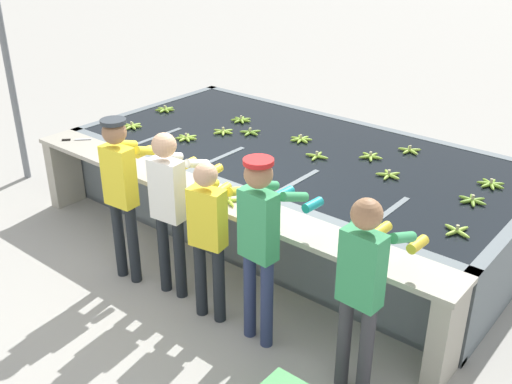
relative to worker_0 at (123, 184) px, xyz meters
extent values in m
plane|color=#A3A099|center=(0.56, 0.38, -1.05)|extent=(80.00, 80.00, 0.00)
cube|color=slate|center=(0.56, 2.14, -1.02)|extent=(5.27, 2.63, 0.06)
cube|color=slate|center=(0.56, 0.89, -0.59)|extent=(5.27, 0.12, 0.91)
cube|color=slate|center=(0.56, 3.39, -0.59)|extent=(5.27, 0.12, 0.91)
cube|color=slate|center=(-2.01, 2.14, -0.59)|extent=(0.12, 2.63, 0.91)
cube|color=black|center=(0.56, 2.14, -0.57)|extent=(5.03, 2.39, 0.85)
cube|color=slate|center=(-1.02, 1.35, -0.59)|extent=(0.06, 0.80, 0.91)
cube|color=slate|center=(0.04, 1.35, -0.59)|extent=(0.06, 0.80, 0.91)
cube|color=slate|center=(1.09, 1.35, -0.59)|extent=(0.06, 0.80, 0.91)
cube|color=slate|center=(2.15, 1.35, -0.59)|extent=(0.06, 0.80, 0.91)
cube|color=#A8A393|center=(0.56, 0.60, -0.16)|extent=(5.27, 0.45, 0.05)
cube|color=#A8A393|center=(-1.97, 0.60, -0.62)|extent=(0.16, 0.41, 0.86)
cube|color=#A8A393|center=(3.10, 0.60, -0.62)|extent=(0.16, 0.41, 0.86)
cylinder|color=#1E2328|center=(-0.10, -0.04, -0.63)|extent=(0.11, 0.11, 0.85)
cylinder|color=#1E2328|center=(0.10, -0.02, -0.63)|extent=(0.11, 0.11, 0.85)
cube|color=yellow|center=(0.00, -0.03, 0.10)|extent=(0.33, 0.19, 0.60)
sphere|color=#896042|center=(0.00, -0.03, 0.54)|extent=(0.23, 0.23, 0.23)
cylinder|color=#282D33|center=(0.00, -0.03, 0.65)|extent=(0.24, 0.24, 0.04)
cylinder|color=yellow|center=(-0.18, 0.20, 0.31)|extent=(0.10, 0.31, 0.18)
cylinder|color=gold|center=(-0.20, 0.45, 0.15)|extent=(0.10, 0.21, 0.08)
cylinder|color=yellow|center=(0.14, 0.23, 0.31)|extent=(0.10, 0.31, 0.18)
cylinder|color=gold|center=(0.12, 0.48, 0.15)|extent=(0.10, 0.21, 0.08)
cylinder|color=#1E2328|center=(0.45, 0.07, -0.63)|extent=(0.11, 0.11, 0.83)
cylinder|color=#1E2328|center=(0.65, 0.09, -0.63)|extent=(0.11, 0.11, 0.83)
cube|color=white|center=(0.55, 0.08, 0.08)|extent=(0.34, 0.20, 0.59)
sphere|color=tan|center=(0.55, 0.08, 0.52)|extent=(0.23, 0.23, 0.23)
cylinder|color=white|center=(0.37, 0.31, 0.29)|extent=(0.11, 0.32, 0.18)
cylinder|color=gold|center=(0.34, 0.56, 0.12)|extent=(0.10, 0.21, 0.08)
cylinder|color=white|center=(0.69, 0.34, 0.29)|extent=(0.11, 0.32, 0.18)
cylinder|color=gold|center=(0.66, 0.59, 0.12)|extent=(0.10, 0.21, 0.08)
cylinder|color=#1E2328|center=(1.00, 0.01, -0.66)|extent=(0.11, 0.11, 0.77)
cylinder|color=#1E2328|center=(1.20, 0.05, -0.66)|extent=(0.11, 0.11, 0.77)
cube|color=yellow|center=(1.10, 0.03, 0.00)|extent=(0.34, 0.22, 0.55)
sphere|color=tan|center=(1.10, 0.03, 0.40)|extent=(0.21, 0.21, 0.21)
cylinder|color=yellow|center=(0.90, 0.25, 0.18)|extent=(0.13, 0.32, 0.18)
cylinder|color=gold|center=(0.86, 0.49, 0.02)|extent=(0.12, 0.21, 0.08)
cylinder|color=yellow|center=(1.22, 0.30, 0.18)|extent=(0.13, 0.32, 0.18)
cylinder|color=gold|center=(1.17, 0.55, 0.02)|extent=(0.12, 0.21, 0.08)
cylinder|color=navy|center=(1.55, 0.06, -0.62)|extent=(0.11, 0.11, 0.85)
cylinder|color=navy|center=(1.75, 0.05, -0.62)|extent=(0.11, 0.11, 0.85)
cube|color=#38995B|center=(1.65, 0.05, 0.11)|extent=(0.33, 0.19, 0.61)
sphere|color=#9E704C|center=(1.65, 0.05, 0.55)|extent=(0.23, 0.23, 0.23)
cylinder|color=red|center=(1.65, 0.05, 0.66)|extent=(0.24, 0.24, 0.04)
cylinder|color=#38995B|center=(1.51, 0.31, 0.32)|extent=(0.10, 0.31, 0.18)
cylinder|color=teal|center=(1.53, 0.56, 0.16)|extent=(0.10, 0.21, 0.08)
cylinder|color=#38995B|center=(1.83, 0.29, 0.32)|extent=(0.10, 0.31, 0.18)
cylinder|color=teal|center=(1.85, 0.54, 0.16)|extent=(0.10, 0.21, 0.08)
cylinder|color=#38383D|center=(2.51, 0.06, -0.63)|extent=(0.11, 0.11, 0.84)
cylinder|color=#38383D|center=(2.71, 0.05, -0.63)|extent=(0.11, 0.11, 0.84)
cube|color=#38995B|center=(2.61, 0.05, 0.09)|extent=(0.33, 0.19, 0.59)
sphere|color=#9E704C|center=(2.61, 0.05, 0.53)|extent=(0.23, 0.23, 0.23)
cylinder|color=#38995B|center=(2.47, 0.31, 0.30)|extent=(0.10, 0.31, 0.18)
cylinder|color=gold|center=(2.48, 0.56, 0.13)|extent=(0.10, 0.20, 0.08)
cylinder|color=#38995B|center=(2.79, 0.29, 0.30)|extent=(0.10, 0.31, 0.18)
cylinder|color=gold|center=(2.80, 0.54, 0.13)|extent=(0.10, 0.20, 0.08)
ellipsoid|color=#9EC642|center=(-1.51, 1.33, -0.12)|extent=(0.09, 0.17, 0.04)
ellipsoid|color=#9EC642|center=(-1.48, 1.36, -0.12)|extent=(0.17, 0.09, 0.04)
ellipsoid|color=#9EC642|center=(-1.48, 1.41, -0.12)|extent=(0.16, 0.12, 0.04)
ellipsoid|color=#9EC642|center=(-1.52, 1.43, -0.12)|extent=(0.06, 0.17, 0.04)
ellipsoid|color=#9EC642|center=(-1.57, 1.42, -0.12)|extent=(0.14, 0.15, 0.04)
ellipsoid|color=#9EC642|center=(-1.58, 1.37, -0.12)|extent=(0.17, 0.05, 0.04)
ellipsoid|color=#9EC642|center=(-1.56, 1.33, -0.12)|extent=(0.12, 0.16, 0.04)
cylinder|color=tan|center=(-1.53, 1.38, -0.09)|extent=(0.03, 0.03, 0.04)
ellipsoid|color=#7FAD33|center=(-0.60, 2.40, -0.12)|extent=(0.04, 0.17, 0.04)
ellipsoid|color=#7FAD33|center=(-0.56, 2.42, -0.12)|extent=(0.16, 0.13, 0.04)
ellipsoid|color=#7FAD33|center=(-0.55, 2.47, -0.12)|extent=(0.17, 0.07, 0.04)
ellipsoid|color=#7FAD33|center=(-0.58, 2.51, -0.12)|extent=(0.10, 0.17, 0.04)
ellipsoid|color=#7FAD33|center=(-0.62, 2.50, -0.12)|extent=(0.11, 0.17, 0.04)
ellipsoid|color=#7FAD33|center=(-0.65, 2.47, -0.12)|extent=(0.17, 0.07, 0.04)
ellipsoid|color=#7FAD33|center=(-0.64, 2.42, -0.12)|extent=(0.15, 0.14, 0.04)
cylinder|color=tan|center=(-0.60, 2.46, -0.09)|extent=(0.03, 0.03, 0.04)
ellipsoid|color=#8CB738|center=(0.87, 2.09, -0.12)|extent=(0.07, 0.17, 0.04)
ellipsoid|color=#8CB738|center=(0.83, 2.03, -0.12)|extent=(0.17, 0.07, 0.04)
ellipsoid|color=#8CB738|center=(0.89, 1.99, -0.12)|extent=(0.07, 0.17, 0.04)
ellipsoid|color=#8CB738|center=(0.94, 2.05, -0.12)|extent=(0.17, 0.07, 0.04)
cylinder|color=tan|center=(0.88, 2.04, -0.09)|extent=(0.03, 0.03, 0.04)
ellipsoid|color=#9EC642|center=(1.58, 2.92, -0.12)|extent=(0.12, 0.17, 0.04)
ellipsoid|color=#9EC642|center=(1.56, 2.86, -0.12)|extent=(0.17, 0.07, 0.04)
ellipsoid|color=#9EC642|center=(1.61, 2.82, -0.12)|extent=(0.05, 0.17, 0.04)
ellipsoid|color=#9EC642|center=(1.66, 2.85, -0.12)|extent=(0.17, 0.10, 0.04)
ellipsoid|color=#9EC642|center=(1.65, 2.91, -0.12)|extent=(0.14, 0.15, 0.04)
cylinder|color=tan|center=(1.61, 2.87, -0.09)|extent=(0.03, 0.03, 0.04)
ellipsoid|color=#8CB738|center=(0.48, 2.35, -0.12)|extent=(0.17, 0.09, 0.04)
ellipsoid|color=#8CB738|center=(0.48, 2.40, -0.12)|extent=(0.16, 0.12, 0.04)
ellipsoid|color=#8CB738|center=(0.43, 2.42, -0.12)|extent=(0.05, 0.17, 0.04)
ellipsoid|color=#8CB738|center=(0.39, 2.41, -0.12)|extent=(0.15, 0.15, 0.04)
ellipsoid|color=#8CB738|center=(0.37, 2.36, -0.12)|extent=(0.17, 0.06, 0.04)
ellipsoid|color=#8CB738|center=(0.40, 2.32, -0.12)|extent=(0.12, 0.16, 0.04)
ellipsoid|color=#8CB738|center=(0.45, 2.32, -0.12)|extent=(0.09, 0.17, 0.04)
cylinder|color=tan|center=(0.43, 2.37, -0.09)|extent=(0.03, 0.03, 0.04)
ellipsoid|color=#8CB738|center=(-1.70, 2.18, -0.12)|extent=(0.06, 0.17, 0.04)
ellipsoid|color=#8CB738|center=(-1.75, 2.17, -0.12)|extent=(0.14, 0.15, 0.04)
ellipsoid|color=#8CB738|center=(-1.77, 2.12, -0.12)|extent=(0.17, 0.05, 0.04)
ellipsoid|color=#8CB738|center=(-1.74, 2.08, -0.12)|extent=(0.13, 0.16, 0.04)
ellipsoid|color=#8CB738|center=(-1.69, 2.07, -0.12)|extent=(0.08, 0.17, 0.04)
ellipsoid|color=#8CB738|center=(-1.66, 2.10, -0.12)|extent=(0.17, 0.10, 0.04)
ellipsoid|color=#8CB738|center=(-1.66, 2.15, -0.12)|extent=(0.17, 0.11, 0.04)
cylinder|color=tan|center=(-1.71, 2.13, -0.09)|extent=(0.03, 0.03, 0.04)
ellipsoid|color=#7FAD33|center=(2.71, 2.58, -0.12)|extent=(0.15, 0.14, 0.04)
ellipsoid|color=#7FAD33|center=(2.67, 2.60, -0.12)|extent=(0.05, 0.17, 0.04)
ellipsoid|color=#7FAD33|center=(2.63, 2.58, -0.12)|extent=(0.16, 0.13, 0.04)
ellipsoid|color=#7FAD33|center=(2.62, 2.53, -0.12)|extent=(0.17, 0.08, 0.04)
ellipsoid|color=#7FAD33|center=(2.65, 2.49, -0.12)|extent=(0.10, 0.17, 0.04)
ellipsoid|color=#7FAD33|center=(2.70, 2.50, -0.12)|extent=(0.12, 0.17, 0.04)
ellipsoid|color=#7FAD33|center=(2.73, 2.54, -0.12)|extent=(0.17, 0.06, 0.04)
cylinder|color=tan|center=(2.67, 2.54, -0.09)|extent=(0.03, 0.03, 0.04)
ellipsoid|color=#9EC642|center=(2.78, 1.34, -0.12)|extent=(0.09, 0.17, 0.04)
ellipsoid|color=#9EC642|center=(2.85, 1.37, -0.12)|extent=(0.17, 0.09, 0.04)
ellipsoid|color=#9EC642|center=(2.81, 1.44, -0.12)|extent=(0.09, 0.17, 0.04)
ellipsoid|color=#9EC642|center=(2.74, 1.41, -0.12)|extent=(0.17, 0.09, 0.04)
cylinder|color=tan|center=(2.80, 1.39, -0.09)|extent=(0.03, 0.03, 0.04)
ellipsoid|color=#8CB738|center=(1.39, 2.37, -0.12)|extent=(0.12, 0.16, 0.04)
ellipsoid|color=#8CB738|center=(1.41, 2.43, -0.12)|extent=(0.17, 0.08, 0.04)
ellipsoid|color=#8CB738|center=(1.36, 2.47, -0.12)|extent=(0.05, 0.17, 0.04)
ellipsoid|color=#8CB738|center=(1.31, 2.44, -0.12)|extent=(0.17, 0.10, 0.04)
ellipsoid|color=#8CB738|center=(1.32, 2.37, -0.12)|extent=(0.14, 0.15, 0.04)
cylinder|color=tan|center=(1.36, 2.42, -0.09)|extent=(0.03, 0.03, 0.04)
ellipsoid|color=#75A333|center=(-0.15, 2.16, -0.12)|extent=(0.17, 0.06, 0.04)
ellipsoid|color=#75A333|center=(-0.18, 2.22, -0.12)|extent=(0.11, 0.17, 0.04)
ellipsoid|color=#75A333|center=(-0.24, 2.21, -0.12)|extent=(0.15, 0.15, 0.04)
ellipsoid|color=#75A333|center=(-0.25, 2.14, -0.12)|extent=(0.17, 0.11, 0.04)
ellipsoid|color=#75A333|center=(-0.19, 2.12, -0.12)|extent=(0.06, 0.17, 0.04)
cylinder|color=tan|center=(-0.20, 2.17, -0.09)|extent=(0.03, 0.03, 0.04)
ellipsoid|color=#93BC3D|center=(1.79, 2.14, -0.12)|extent=(0.11, 0.17, 0.04)
ellipsoid|color=#93BC3D|center=(1.72, 2.13, -0.12)|extent=(0.14, 0.15, 0.04)
ellipsoid|color=#93BC3D|center=(1.71, 2.07, -0.12)|extent=(0.17, 0.11, 0.04)
ellipsoid|color=#93BC3D|center=(1.77, 2.03, -0.12)|extent=(0.06, 0.17, 0.04)
ellipsoid|color=#93BC3D|center=(1.82, 2.08, -0.12)|extent=(0.17, 0.07, 0.04)
cylinder|color=tan|center=(1.76, 2.09, -0.09)|extent=(0.03, 0.03, 0.04)
ellipsoid|color=#75A333|center=(2.64, 2.01, -0.12)|extent=(0.12, 0.16, 0.04)
ellipsoid|color=#75A333|center=(2.69, 2.01, -0.12)|extent=(0.11, 0.17, 0.04)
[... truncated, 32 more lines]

